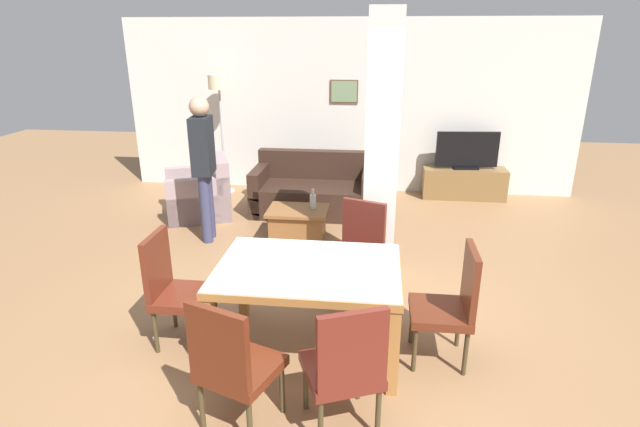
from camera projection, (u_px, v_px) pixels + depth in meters
ground_plane at (309, 348)px, 4.14m from camera, size 18.00×18.00×0.00m
back_wall at (348, 107)px, 7.95m from camera, size 7.20×0.09×2.70m
divider_pillar at (381, 152)px, 4.95m from camera, size 0.32×0.37×2.70m
dining_table at (308, 284)px, 3.93m from camera, size 1.44×1.02×0.76m
dining_chair_far_right at (358, 248)px, 4.79m from camera, size 0.59×0.59×0.96m
dining_chair_head_left at (174, 285)px, 4.09m from camera, size 0.46×0.46×0.96m
dining_chair_near_right at (345, 365)px, 3.11m from camera, size 0.60×0.60×0.96m
dining_chair_head_right at (452, 302)px, 3.84m from camera, size 0.46×0.46×0.96m
dining_chair_near_left at (232, 362)px, 3.13m from camera, size 0.59×0.59×0.96m
sofa at (314, 192)px, 7.24m from camera, size 1.72×0.90×0.84m
armchair at (201, 196)px, 7.07m from camera, size 1.10×1.09×0.84m
coffee_table at (298, 224)px, 6.26m from camera, size 0.74×0.55×0.40m
bottle at (313, 201)px, 6.19m from camera, size 0.08×0.08×0.25m
tv_stand at (464, 183)px, 7.86m from camera, size 1.27×0.40×0.48m
tv_screen at (467, 151)px, 7.68m from camera, size 0.96×0.23×0.58m
floor_lamp at (219, 94)px, 7.71m from camera, size 0.32×0.32×1.87m
standing_person at (203, 159)px, 5.99m from camera, size 0.26×0.40×1.78m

